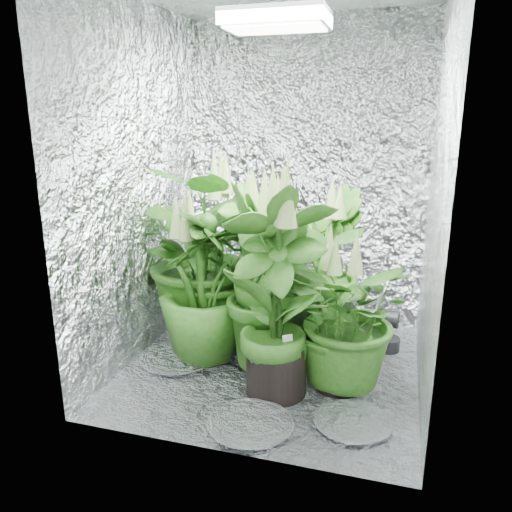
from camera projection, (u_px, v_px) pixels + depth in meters
The scene contains 12 objects.
ground at pixel (272, 365), 2.87m from camera, with size 1.60×1.60×0.00m, color silver.
walls at pixel (274, 192), 2.60m from camera, with size 1.62×1.62×2.00m.
grow_lamp at pixel (276, 20), 2.37m from camera, with size 0.50×0.30×0.22m.
plant_a at pixel (210, 254), 3.06m from camera, with size 1.28×1.28×1.19m.
plant_b at pixel (258, 271), 3.00m from camera, with size 0.70×0.70×1.08m.
plant_c at pixel (324, 269), 3.04m from camera, with size 0.56×0.56×1.05m.
plant_d at pixel (203, 285), 2.83m from camera, with size 0.68×0.68×0.99m.
plant_e at pixel (341, 316), 2.53m from camera, with size 0.70×0.70×0.86m.
plant_f at pixel (277, 294), 2.45m from camera, with size 0.78×0.78×1.18m.
plant_g at pixel (270, 279), 2.71m from camera, with size 0.62×0.62×1.14m.
circulation_fan at pixel (384, 326), 3.03m from camera, with size 0.16×0.31×0.36m.
plant_label at pixel (288, 343), 2.47m from camera, with size 0.05×0.01×0.08m, color white.
Camera 1 is at (0.64, -2.51, 1.39)m, focal length 35.00 mm.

